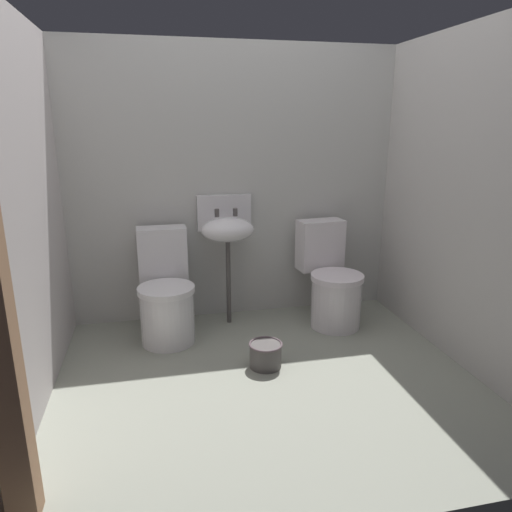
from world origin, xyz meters
name	(u,v)px	position (x,y,z in m)	size (l,w,h in m)	color
ground_plane	(265,379)	(0.00, 0.00, -0.04)	(2.94, 2.44, 0.08)	gray
wall_back	(234,185)	(0.00, 1.07, 1.05)	(2.94, 0.10, 2.10)	#BAB9B4
wall_left	(20,215)	(-1.32, 0.10, 1.05)	(0.10, 2.24, 2.10)	#BAB2B1
wall_right	(460,198)	(1.32, 0.10, 1.05)	(0.10, 2.24, 2.10)	#B9B4B0
toilet_left	(166,296)	(-0.58, 0.67, 0.32)	(0.41, 0.60, 0.78)	white
toilet_right	(331,283)	(0.69, 0.67, 0.32)	(0.45, 0.63, 0.78)	white
sink	(227,228)	(-0.09, 0.86, 0.75)	(0.42, 0.34, 0.99)	#4D4847
bucket	(266,354)	(0.03, 0.09, 0.09)	(0.22, 0.22, 0.17)	#4D4847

